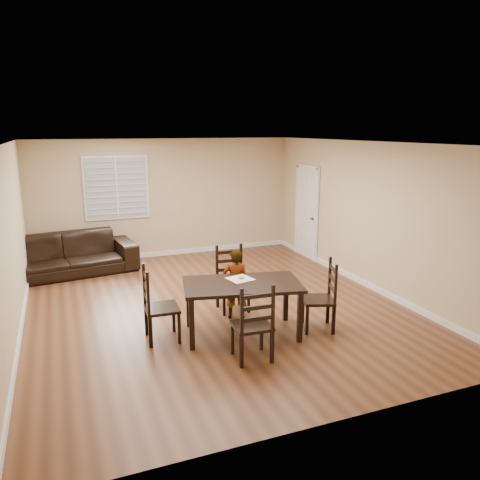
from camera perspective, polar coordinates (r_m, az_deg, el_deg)
name	(u,v)px	position (r m, az deg, el deg)	size (l,w,h in m)	color
ground	(215,306)	(8.00, -3.11, -8.00)	(7.00, 7.00, 0.00)	brown
room	(212,198)	(7.70, -3.45, 5.10)	(6.04, 7.04, 2.72)	tan
dining_table	(242,289)	(6.71, 0.27, -5.97)	(1.82, 1.26, 0.78)	black
chair_near	(230,280)	(7.77, -1.18, -4.84)	(0.50, 0.47, 1.06)	black
chair_far	(255,328)	(5.99, 1.87, -10.67)	(0.50, 0.47, 1.05)	black
chair_left	(152,308)	(6.69, -10.63, -8.11)	(0.48, 0.51, 1.08)	black
chair_right	(327,298)	(7.08, 10.54, -6.99)	(0.58, 0.60, 1.05)	black
child	(236,284)	(7.32, -0.51, -5.40)	(0.41, 0.27, 1.12)	gray
napkin	(240,279)	(6.86, 0.01, -4.75)	(0.33, 0.33, 0.00)	beige
donut	(241,277)	(6.86, 0.18, -4.58)	(0.09, 0.09, 0.03)	#CA8248
sofa	(64,255)	(10.16, -20.64, -1.73)	(2.82, 1.10, 0.82)	black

